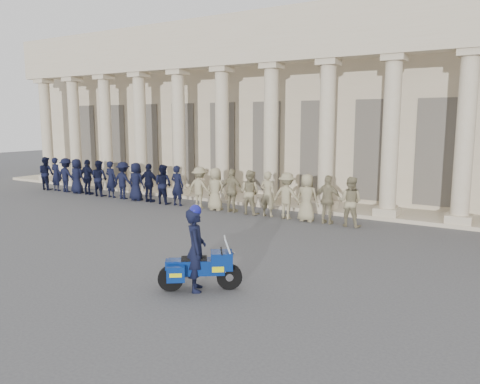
# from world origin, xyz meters

# --- Properties ---
(ground) EXTENTS (90.00, 90.00, 0.00)m
(ground) POSITION_xyz_m (0.00, 0.00, 0.00)
(ground) COLOR #47474A
(ground) RESTS_ON ground
(building) EXTENTS (40.00, 12.50, 9.00)m
(building) POSITION_xyz_m (-0.00, 14.74, 4.52)
(building) COLOR #BDAC8D
(building) RESTS_ON ground
(officer_rank) EXTENTS (18.31, 0.70, 1.84)m
(officer_rank) POSITION_xyz_m (-5.62, 5.95, 0.92)
(officer_rank) COLOR black
(officer_rank) RESTS_ON ground
(motorcycle) EXTENTS (1.64, 1.37, 1.24)m
(motorcycle) POSITION_xyz_m (2.28, -2.14, 0.54)
(motorcycle) COLOR black
(motorcycle) RESTS_ON ground
(rider) EXTENTS (0.78, 0.83, 2.00)m
(rider) POSITION_xyz_m (2.20, -2.21, 0.99)
(rider) COLOR black
(rider) RESTS_ON ground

